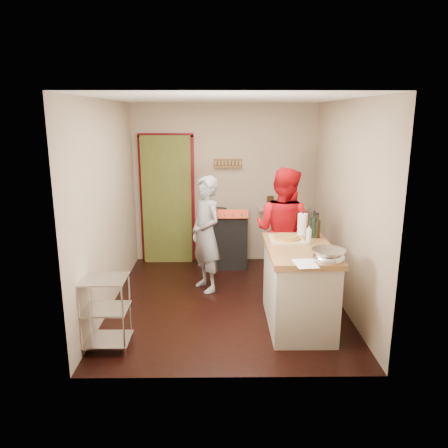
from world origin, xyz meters
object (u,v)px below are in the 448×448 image
Objects in this scene: island at (299,284)px; person_stripe at (206,234)px; wire_shelving at (106,310)px; person_red at (283,231)px; stove at (228,239)px.

island is 0.85× the size of person_stripe.
person_red is at bearing 37.13° from wire_shelving.
person_stripe is at bearing 58.24° from wire_shelving.
stove is 2.23m from island.
island is 0.79× the size of person_red.
person_stripe reaches higher than stove.
island reaches higher than stove.
island is 1.58m from person_stripe.
island reaches higher than wire_shelving.
person_stripe reaches higher than wire_shelving.
stove is 0.73× the size of island.
island is at bearing 14.99° from person_stripe.
person_stripe reaches higher than island.
person_stripe is at bearing 31.48° from person_red.
wire_shelving is 0.58× the size of island.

